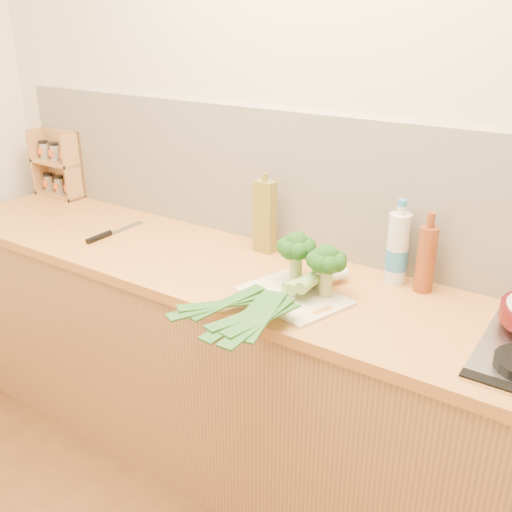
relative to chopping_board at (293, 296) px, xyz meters
The scene contains 14 objects.
room_shell 0.48m from the chopping_board, 110.45° to the left, with size 3.50×3.50×3.50m.
counter 0.48m from the chopping_board, 147.90° to the left, with size 3.20×0.62×0.90m.
chopping_board is the anchor object (origin of this frame).
broccoli_left 0.17m from the chopping_board, 116.98° to the left, with size 0.14×0.14×0.18m.
broccoli_right 0.17m from the chopping_board, 32.17° to the left, with size 0.13×0.13×0.18m.
leek_front 0.05m from the chopping_board, 143.79° to the right, with size 0.34×0.62×0.04m.
leek_mid 0.08m from the chopping_board, 77.69° to the right, with size 0.12×0.63×0.04m.
leek_back 0.10m from the chopping_board, 40.08° to the right, with size 0.11×0.70×0.04m.
chefs_knife 0.95m from the chopping_board, behind, with size 0.04×0.32×0.02m.
spice_rack 1.63m from the chopping_board, 168.17° to the left, with size 0.28×0.11×0.33m.
oil_tin 0.44m from the chopping_board, 136.67° to the left, with size 0.08×0.05×0.32m.
glass_bottle 0.44m from the chopping_board, 135.21° to the left, with size 0.07×0.07×0.29m.
amber_bottle 0.46m from the chopping_board, 40.88° to the left, with size 0.06×0.06×0.28m.
water_bottle 0.40m from the chopping_board, 52.26° to the left, with size 0.08×0.08×0.28m.
Camera 1 is at (0.99, -0.36, 1.77)m, focal length 40.00 mm.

